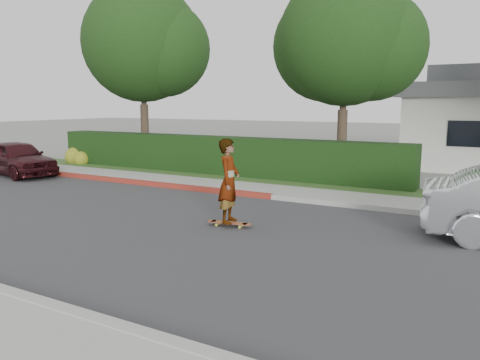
% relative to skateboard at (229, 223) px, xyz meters
% --- Properties ---
extents(ground, '(120.00, 120.00, 0.00)m').
position_rel_skateboard_xyz_m(ground, '(-1.46, -0.85, -0.09)').
color(ground, slate).
rests_on(ground, ground).
extents(road, '(60.00, 8.00, 0.01)m').
position_rel_skateboard_xyz_m(road, '(-1.46, -0.85, -0.09)').
color(road, '#2D2D30').
rests_on(road, ground).
extents(curb_far, '(60.00, 0.20, 0.15)m').
position_rel_skateboard_xyz_m(curb_far, '(-1.46, 3.25, -0.02)').
color(curb_far, '#9E9E99').
rests_on(curb_far, ground).
extents(curb_red_section, '(12.00, 0.21, 0.15)m').
position_rel_skateboard_xyz_m(curb_red_section, '(-6.46, 3.25, -0.01)').
color(curb_red_section, maroon).
rests_on(curb_red_section, ground).
extents(sidewalk_far, '(60.00, 1.60, 0.12)m').
position_rel_skateboard_xyz_m(sidewalk_far, '(-1.46, 4.15, -0.03)').
color(sidewalk_far, gray).
rests_on(sidewalk_far, ground).
extents(planting_strip, '(60.00, 1.60, 0.10)m').
position_rel_skateboard_xyz_m(planting_strip, '(-1.46, 5.75, -0.04)').
color(planting_strip, '#2D4C1E').
rests_on(planting_strip, ground).
extents(hedge, '(15.00, 1.00, 1.50)m').
position_rel_skateboard_xyz_m(hedge, '(-4.46, 6.35, 0.66)').
color(hedge, black).
rests_on(hedge, ground).
extents(flowering_shrub, '(1.40, 1.00, 0.90)m').
position_rel_skateboard_xyz_m(flowering_shrub, '(-11.47, 5.88, 0.24)').
color(flowering_shrub, '#2D4C19').
rests_on(flowering_shrub, ground).
extents(tree_left, '(5.99, 5.21, 8.00)m').
position_rel_skateboard_xyz_m(tree_left, '(-8.97, 7.84, 5.17)').
color(tree_left, '#33261C').
rests_on(tree_left, ground).
extents(tree_center, '(5.66, 4.84, 7.44)m').
position_rel_skateboard_xyz_m(tree_center, '(0.03, 8.34, 4.81)').
color(tree_center, '#33261C').
rests_on(tree_center, ground).
extents(skateboard, '(1.06, 0.39, 0.10)m').
position_rel_skateboard_xyz_m(skateboard, '(0.00, 0.00, 0.00)').
color(skateboard, gold).
rests_on(skateboard, ground).
extents(skateboarder, '(0.60, 0.77, 1.89)m').
position_rel_skateboard_xyz_m(skateboarder, '(0.00, 0.00, 0.96)').
color(skateboarder, white).
rests_on(skateboarder, skateboard).
extents(car_maroon, '(4.20, 2.32, 1.35)m').
position_rel_skateboard_xyz_m(car_maroon, '(-10.98, 2.57, 0.58)').
color(car_maroon, '#351115').
rests_on(car_maroon, ground).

